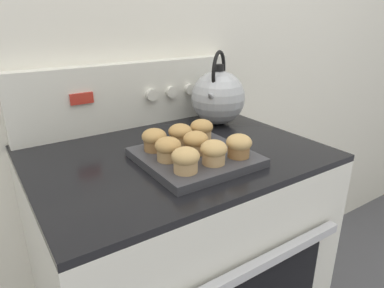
{
  "coord_description": "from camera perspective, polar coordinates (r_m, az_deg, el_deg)",
  "views": [
    {
      "loc": [
        -0.45,
        -0.45,
        1.27
      ],
      "look_at": [
        0.01,
        0.24,
        0.95
      ],
      "focal_mm": 32.0,
      "sensor_mm": 36.0,
      "label": 1
    }
  ],
  "objects": [
    {
      "name": "wall_back",
      "position": [
        1.19,
        -11.78,
        17.26
      ],
      "size": [
        8.0,
        0.05,
        2.4
      ],
      "color": "silver",
      "rests_on": "ground_plane"
    },
    {
      "name": "stove_range",
      "position": [
        1.21,
        -2.51,
        -21.36
      ],
      "size": [
        0.78,
        0.64,
        0.91
      ],
      "color": "silver",
      "rests_on": "ground_plane"
    },
    {
      "name": "control_panel",
      "position": [
        1.17,
        -10.02,
        8.07
      ],
      "size": [
        0.77,
        0.07,
        0.21
      ],
      "color": "silver",
      "rests_on": "stove_range"
    },
    {
      "name": "muffin_pan",
      "position": [
        0.89,
        0.48,
        -2.2
      ],
      "size": [
        0.27,
        0.27,
        0.02
      ],
      "color": "#38383D",
      "rests_on": "stove_range"
    },
    {
      "name": "muffin_r0_c0",
      "position": [
        0.77,
        -1.07,
        -2.59
      ],
      "size": [
        0.07,
        0.07,
        0.06
      ],
      "color": "tan",
      "rests_on": "muffin_pan"
    },
    {
      "name": "muffin_r0_c1",
      "position": [
        0.82,
        3.65,
        -1.3
      ],
      "size": [
        0.07,
        0.07,
        0.06
      ],
      "color": "tan",
      "rests_on": "muffin_pan"
    },
    {
      "name": "muffin_r0_c2",
      "position": [
        0.86,
        7.81,
        -0.21
      ],
      "size": [
        0.07,
        0.07,
        0.06
      ],
      "color": "olive",
      "rests_on": "muffin_pan"
    },
    {
      "name": "muffin_r1_c0",
      "position": [
        0.84,
        -4.01,
        -0.76
      ],
      "size": [
        0.07,
        0.07,
        0.06
      ],
      "color": "tan",
      "rests_on": "muffin_pan"
    },
    {
      "name": "muffin_r1_c1",
      "position": [
        0.88,
        0.63,
        0.31
      ],
      "size": [
        0.07,
        0.07,
        0.06
      ],
      "color": "tan",
      "rests_on": "muffin_pan"
    },
    {
      "name": "muffin_r2_c0",
      "position": [
        0.9,
        -6.31,
        0.8
      ],
      "size": [
        0.07,
        0.07,
        0.06
      ],
      "color": "olive",
      "rests_on": "muffin_pan"
    },
    {
      "name": "muffin_r2_c1",
      "position": [
        0.94,
        -1.97,
        1.66
      ],
      "size": [
        0.07,
        0.07,
        0.06
      ],
      "color": "tan",
      "rests_on": "muffin_pan"
    },
    {
      "name": "muffin_r2_c2",
      "position": [
        0.98,
        1.62,
        2.47
      ],
      "size": [
        0.07,
        0.07,
        0.06
      ],
      "color": "tan",
      "rests_on": "muffin_pan"
    },
    {
      "name": "tea_kettle",
      "position": [
        1.18,
        4.35,
        7.86
      ],
      "size": [
        0.21,
        0.18,
        0.25
      ],
      "color": "#ADAFB5",
      "rests_on": "stove_range"
    }
  ]
}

